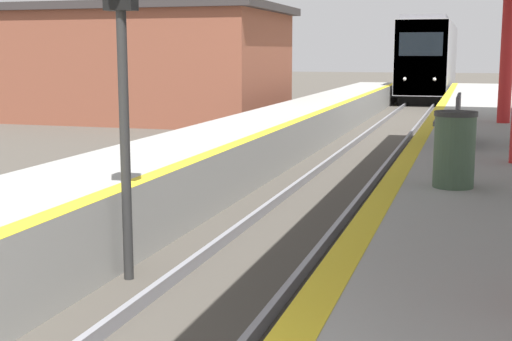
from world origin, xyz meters
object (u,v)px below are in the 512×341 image
Objects in this scene: trash_bin at (454,149)px; train at (430,59)px; bench at (451,117)px; signal_near at (121,39)px.

train is at bearing 93.86° from trash_bin.
bench is (-0.18, 4.71, 0.00)m from trash_bin.
train is at bearing 94.10° from bench.
train is 36.30m from trash_bin.
signal_near reaches higher than bench.
train is 31.59m from bench.
signal_near is 2.20× the size of bench.
bench is (3.58, 6.48, -1.37)m from signal_near.
train reaches higher than bench.
trash_bin is 4.72m from bench.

